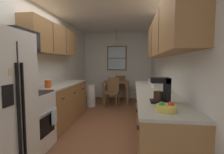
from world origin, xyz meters
The scene contains 23 objects.
ground_plane centered at (0.00, 1.00, 0.00)m, with size 12.00×12.00×0.00m, color brown.
wall_left centered at (-1.35, 1.00, 1.27)m, with size 0.10×9.00×2.55m, color silver.
wall_right centered at (1.35, 1.00, 1.27)m, with size 0.10×9.00×2.55m, color silver.
wall_back centered at (0.00, 3.65, 1.27)m, with size 4.40×0.10×2.55m, color silver.
ceiling_slab centered at (0.00, 1.00, 2.59)m, with size 4.40×9.00×0.08m, color white.
stove_range centered at (-0.99, -0.59, 0.47)m, with size 0.66×0.60×1.10m.
microwave_over_range centered at (-1.11, -0.59, 1.71)m, with size 0.39×0.59×0.33m.
counter_left centered at (-1.00, 0.66, 0.45)m, with size 0.64×1.89×0.90m.
upper_cabinets_left centered at (-1.14, 0.61, 1.88)m, with size 0.33×1.97×0.63m.
counter_right centered at (1.00, 0.01, 0.45)m, with size 0.64×3.15×0.90m.
upper_cabinets_right centered at (1.14, -0.04, 1.83)m, with size 0.33×2.83×0.66m.
dining_table centered at (0.03, 2.85, 0.61)m, with size 0.87×0.76×0.73m.
dining_chair_near centered at (-0.02, 2.26, 0.50)m, with size 0.45×0.45×0.90m.
dining_chair_far centered at (0.11, 3.44, 0.50)m, with size 0.46×0.46×0.90m.
pendant_light centered at (0.03, 2.85, 2.09)m, with size 0.27×0.27×0.51m.
back_window centered at (-0.02, 3.58, 1.56)m, with size 0.76×0.05×0.94m.
trash_bin centered at (-0.70, 2.14, 0.35)m, with size 0.28×0.28×0.69m, color white.
storage_canister centered at (-1.00, 0.06, 0.98)m, with size 0.13×0.13×0.16m.
dish_towel centered at (-0.64, -0.44, 0.50)m, with size 0.02×0.16×0.24m, color silver.
coffee_maker centered at (0.98, -0.92, 1.06)m, with size 0.22×0.18×0.30m.
mug_by_coffeemaker centered at (1.03, 1.12, 0.95)m, with size 0.12×0.08×0.09m.
mug_spare centered at (1.02, 0.36, 0.95)m, with size 0.11×0.07×0.10m.
fruit_bowl centered at (0.96, -1.28, 0.94)m, with size 0.20×0.20×0.09m.
Camera 1 is at (0.64, -2.97, 1.37)m, focal length 26.97 mm.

